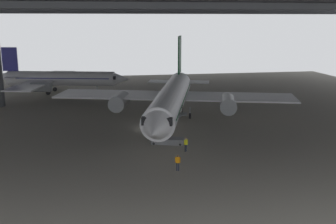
{
  "coord_description": "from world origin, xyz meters",
  "views": [
    {
      "loc": [
        -7.36,
        -54.67,
        14.98
      ],
      "look_at": [
        1.73,
        -1.93,
        2.65
      ],
      "focal_mm": 43.21,
      "sensor_mm": 36.0,
      "label": 1
    }
  ],
  "objects_px": {
    "boarding_stairs": "(168,138)",
    "crew_worker_by_stairs": "(186,144)",
    "airplane_main": "(172,98)",
    "airplane_distant": "(58,79)",
    "crew_worker_near_nose": "(178,162)"
  },
  "relations": [
    {
      "from": "airplane_main",
      "to": "boarding_stairs",
      "type": "height_order",
      "value": "airplane_main"
    },
    {
      "from": "airplane_main",
      "to": "crew_worker_near_nose",
      "type": "xyz_separation_m",
      "value": [
        -2.97,
        -19.73,
        -2.61
      ]
    },
    {
      "from": "airplane_main",
      "to": "crew_worker_by_stairs",
      "type": "height_order",
      "value": "airplane_main"
    },
    {
      "from": "boarding_stairs",
      "to": "airplane_distant",
      "type": "distance_m",
      "value": 41.51
    },
    {
      "from": "airplane_main",
      "to": "crew_worker_near_nose",
      "type": "height_order",
      "value": "airplane_main"
    },
    {
      "from": "boarding_stairs",
      "to": "airplane_distant",
      "type": "relative_size",
      "value": 0.17
    },
    {
      "from": "airplane_main",
      "to": "boarding_stairs",
      "type": "relative_size",
      "value": 8.0
    },
    {
      "from": "crew_worker_by_stairs",
      "to": "boarding_stairs",
      "type": "bearing_deg",
      "value": 113.98
    },
    {
      "from": "airplane_distant",
      "to": "crew_worker_by_stairs",
      "type": "bearing_deg",
      "value": -66.69
    },
    {
      "from": "airplane_main",
      "to": "airplane_distant",
      "type": "xyz_separation_m",
      "value": [
        -18.74,
        27.55,
        -0.5
      ]
    },
    {
      "from": "airplane_main",
      "to": "crew_worker_by_stairs",
      "type": "distance_m",
      "value": 14.19
    },
    {
      "from": "crew_worker_near_nose",
      "to": "airplane_distant",
      "type": "distance_m",
      "value": 49.88
    },
    {
      "from": "crew_worker_near_nose",
      "to": "crew_worker_by_stairs",
      "type": "height_order",
      "value": "crew_worker_near_nose"
    },
    {
      "from": "boarding_stairs",
      "to": "crew_worker_by_stairs",
      "type": "distance_m",
      "value": 3.72
    },
    {
      "from": "airplane_main",
      "to": "crew_worker_near_nose",
      "type": "distance_m",
      "value": 20.12
    }
  ]
}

